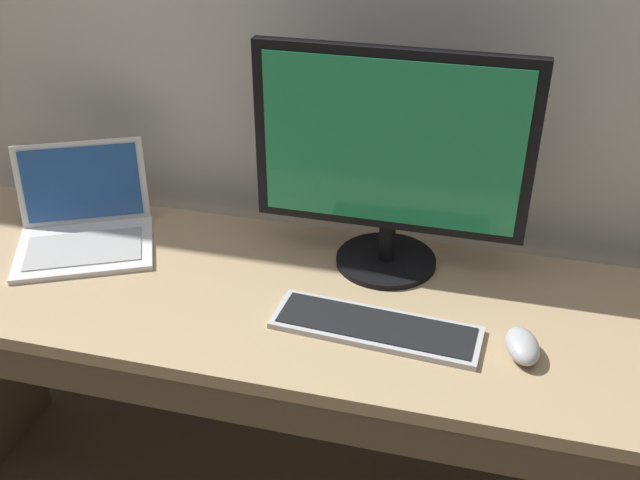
{
  "coord_description": "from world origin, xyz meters",
  "views": [
    {
      "loc": [
        0.38,
        -1.2,
        1.65
      ],
      "look_at": [
        0.07,
        0.0,
        0.89
      ],
      "focal_mm": 41.32,
      "sensor_mm": 36.0,
      "label": 1
    }
  ],
  "objects_px": {
    "wired_keyboard": "(376,327)",
    "computer_mouse": "(522,346)",
    "external_monitor": "(391,157)",
    "laptop_white": "(84,224)"
  },
  "relations": [
    {
      "from": "laptop_white",
      "to": "wired_keyboard",
      "type": "distance_m",
      "value": 0.74
    },
    {
      "from": "external_monitor",
      "to": "computer_mouse",
      "type": "bearing_deg",
      "value": -38.49
    },
    {
      "from": "laptop_white",
      "to": "wired_keyboard",
      "type": "bearing_deg",
      "value": -12.8
    },
    {
      "from": "external_monitor",
      "to": "computer_mouse",
      "type": "xyz_separation_m",
      "value": [
        0.3,
        -0.24,
        -0.24
      ]
    },
    {
      "from": "laptop_white",
      "to": "external_monitor",
      "type": "distance_m",
      "value": 0.73
    },
    {
      "from": "wired_keyboard",
      "to": "external_monitor",
      "type": "bearing_deg",
      "value": 95.71
    },
    {
      "from": "wired_keyboard",
      "to": "computer_mouse",
      "type": "relative_size",
      "value": 4.05
    },
    {
      "from": "laptop_white",
      "to": "external_monitor",
      "type": "xyz_separation_m",
      "value": [
        0.69,
        0.07,
        0.22
      ]
    },
    {
      "from": "wired_keyboard",
      "to": "computer_mouse",
      "type": "xyz_separation_m",
      "value": [
        0.28,
        -0.01,
        0.02
      ]
    },
    {
      "from": "external_monitor",
      "to": "laptop_white",
      "type": "bearing_deg",
      "value": -174.35
    }
  ]
}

